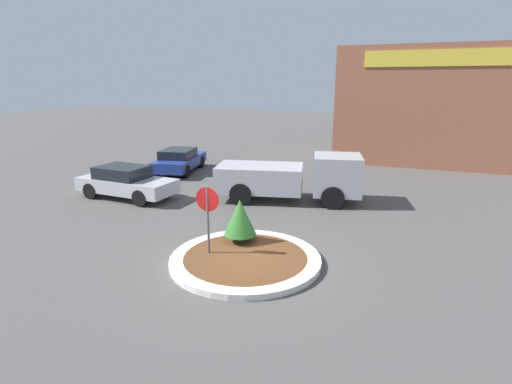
{
  "coord_description": "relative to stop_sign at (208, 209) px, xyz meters",
  "views": [
    {
      "loc": [
        4.06,
        -9.73,
        4.99
      ],
      "look_at": [
        -0.88,
        3.15,
        1.2
      ],
      "focal_mm": 28.0,
      "sensor_mm": 36.0,
      "label": 1
    }
  ],
  "objects": [
    {
      "name": "parked_sedan_silver",
      "position": [
        -6.42,
        4.41,
        -0.78
      ],
      "size": [
        4.56,
        2.05,
        1.42
      ],
      "rotation": [
        0.0,
        0.0,
        -0.06
      ],
      "color": "#B7B7BC",
      "rests_on": "ground_plane"
    },
    {
      "name": "parked_sedan_blue",
      "position": [
        -7.03,
        9.88,
        -0.81
      ],
      "size": [
        2.67,
        4.66,
        1.35
      ],
      "rotation": [
        0.0,
        0.0,
        1.77
      ],
      "color": "navy",
      "rests_on": "ground_plane"
    },
    {
      "name": "island_shrub",
      "position": [
        0.51,
        1.13,
        -0.54
      ],
      "size": [
        1.0,
        1.0,
        1.36
      ],
      "color": "brown",
      "rests_on": "traffic_island"
    },
    {
      "name": "storefront_building",
      "position": [
        6.2,
        18.73,
        2.05
      ],
      "size": [
        11.14,
        6.07,
        7.12
      ],
      "color": "#93563D",
      "rests_on": "ground_plane"
    },
    {
      "name": "traffic_island",
      "position": [
        1.1,
        0.13,
        -1.42
      ],
      "size": [
        4.33,
        4.33,
        0.18
      ],
      "color": "silver",
      "rests_on": "ground_plane"
    },
    {
      "name": "utility_truck",
      "position": [
        0.61,
        6.61,
        -0.46
      ],
      "size": [
        6.42,
        3.34,
        2.05
      ],
      "rotation": [
        0.0,
        0.0,
        0.22
      ],
      "color": "#B2B2B7",
      "rests_on": "ground_plane"
    },
    {
      "name": "stop_sign",
      "position": [
        0.0,
        0.0,
        0.0
      ],
      "size": [
        0.71,
        0.07,
        2.18
      ],
      "color": "#4C4C51",
      "rests_on": "ground_plane"
    },
    {
      "name": "ground_plane",
      "position": [
        1.1,
        0.13,
        -1.51
      ],
      "size": [
        120.0,
        120.0,
        0.0
      ],
      "primitive_type": "plane",
      "color": "#514F4C"
    }
  ]
}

